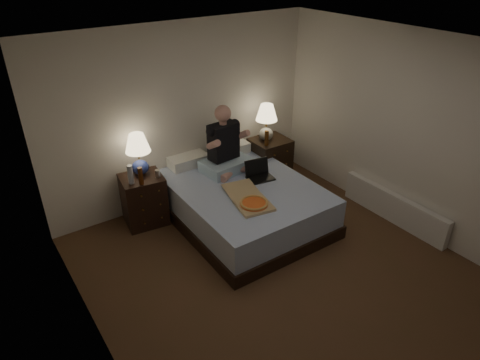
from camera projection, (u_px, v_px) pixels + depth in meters
floor at (285, 277)px, 4.87m from camera, size 4.00×4.50×0.00m
ceiling at (300, 54)px, 3.65m from camera, size 4.00×4.50×0.00m
wall_back at (184, 115)px, 5.87m from camera, size 4.00×0.00×2.50m
wall_left at (92, 254)px, 3.26m from camera, size 0.00×4.50×2.50m
wall_right at (415, 136)px, 5.26m from camera, size 0.00×4.50×2.50m
bed at (241, 201)px, 5.77m from camera, size 1.68×2.22×0.55m
nightstand_left at (144, 200)px, 5.67m from camera, size 0.59×0.54×0.69m
nightstand_right at (270, 161)px, 6.65m from camera, size 0.56×0.51×0.71m
lamp_left at (139, 154)px, 5.44m from camera, size 0.39×0.39×0.56m
lamp_right at (266, 123)px, 6.34m from camera, size 0.40×0.40×0.56m
water_bottle at (130, 174)px, 5.30m from camera, size 0.07×0.07×0.25m
soda_can at (158, 173)px, 5.48m from camera, size 0.07×0.07×0.10m
beer_bottle_left at (141, 176)px, 5.29m from camera, size 0.06×0.06×0.23m
beer_bottle_right at (267, 138)px, 6.25m from camera, size 0.06×0.06×0.23m
person at (226, 139)px, 5.74m from camera, size 0.71×0.58×0.93m
laptop at (261, 171)px, 5.68m from camera, size 0.38×0.33×0.24m
pizza_box at (254, 204)px, 5.12m from camera, size 0.53×0.82×0.08m
radiator at (394, 208)px, 5.76m from camera, size 0.10×1.60×0.40m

